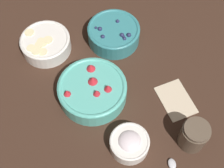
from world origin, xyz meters
TOP-DOWN VIEW (x-y plane):
  - ground_plane at (0.00, 0.00)m, footprint 4.00×4.00m
  - bowl_strawberries at (0.04, 0.07)m, footprint 0.21×0.21m
  - bowl_blueberries at (0.23, -0.06)m, footprint 0.18×0.18m
  - bowl_bananas at (0.27, 0.17)m, footprint 0.17×0.17m
  - bowl_cream at (-0.15, 0.02)m, footprint 0.11×0.11m
  - jar_chocolate at (-0.19, -0.15)m, footprint 0.08×0.08m
  - napkin at (-0.06, -0.17)m, footprint 0.14×0.10m

SIDE VIEW (x-z plane):
  - ground_plane at x=0.00m, z-range 0.00..0.00m
  - napkin at x=-0.06m, z-range 0.00..0.01m
  - bowl_cream at x=-0.15m, z-range 0.00..0.06m
  - bowl_bananas at x=0.27m, z-range 0.00..0.06m
  - bowl_blueberries at x=0.23m, z-range 0.00..0.07m
  - bowl_strawberries at x=0.04m, z-range 0.00..0.08m
  - jar_chocolate at x=-0.19m, z-range 0.00..0.09m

